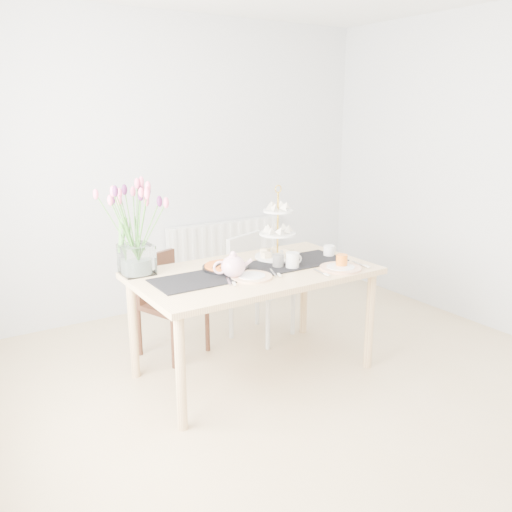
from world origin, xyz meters
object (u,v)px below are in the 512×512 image
cake_stand (278,240)px  plate_right (340,268)px  tart_tin (225,267)px  chair_white (255,279)px  plate_left (251,277)px  mug_orange (342,261)px  mug_grey (278,261)px  radiator (225,252)px  teapot (233,266)px  mug_white (293,260)px  tulip_vase (134,214)px  dining_table (254,281)px  cream_jug (329,251)px  chair_brown (166,297)px

cake_stand → plate_right: size_ratio=1.70×
cake_stand → tart_tin: size_ratio=1.58×
chair_white → plate_left: size_ratio=3.07×
mug_orange → plate_right: mug_orange is taller
mug_grey → mug_orange: bearing=-78.9°
radiator → tart_tin: size_ratio=3.92×
teapot → mug_white: 0.45m
tulip_vase → teapot: tulip_vase is taller
tulip_vase → radiator: bearing=41.6°
tart_tin → mug_white: size_ratio=2.82×
mug_orange → plate_left: 0.66m
tart_tin → dining_table: bearing=-35.2°
chair_white → plate_left: chair_white is taller
cake_stand → radiator: bearing=76.4°
chair_white → plate_left: bearing=-145.3°
chair_white → tulip_vase: size_ratio=1.15×
mug_grey → mug_white: (0.07, -0.07, 0.01)m
radiator → plate_left: (-0.73, -1.65, 0.31)m
mug_grey → mug_white: bearing=-89.8°
chair_white → cake_stand: bearing=-120.4°
tulip_vase → cake_stand: (0.99, -0.19, -0.26)m
mug_grey → plate_right: 0.43m
cream_jug → dining_table: bearing=178.7°
radiator → cake_stand: 1.47m
chair_white → cream_jug: size_ratio=10.27×
dining_table → cake_stand: (0.30, 0.15, 0.22)m
dining_table → cake_stand: cake_stand is taller
cream_jug → mug_white: bearing=-167.2°
mug_orange → plate_right: size_ratio=0.32×
chair_brown → plate_left: 0.89m
cake_stand → cream_jug: (0.36, -0.15, -0.10)m
dining_table → teapot: 0.27m
cream_jug → tart_tin: cream_jug is taller
tulip_vase → mug_white: size_ratio=6.62×
tulip_vase → tart_tin: size_ratio=2.35×
cake_stand → plate_left: bearing=-144.4°
dining_table → plate_right: bearing=-30.0°
chair_white → cake_stand: (-0.06, -0.41, 0.41)m
radiator → teapot: size_ratio=4.77×
mug_white → mug_orange: mug_white is taller
radiator → mug_grey: (-0.45, -1.54, 0.35)m
tulip_vase → cake_stand: 1.04m
mug_white → plate_left: 0.36m
radiator → mug_white: size_ratio=11.03×
dining_table → chair_brown: bearing=119.5°
cream_jug → mug_grey: mug_grey is taller
cake_stand → tart_tin: cake_stand is taller
teapot → plate_left: bearing=-16.1°
chair_brown → tulip_vase: bearing=-156.4°
chair_white → dining_table: bearing=-144.5°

